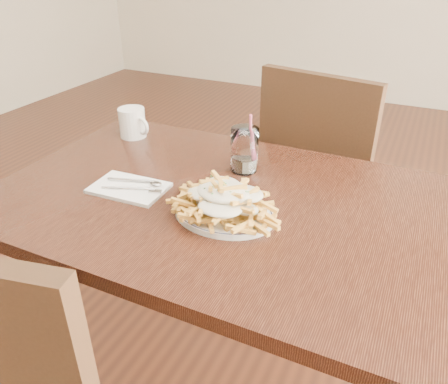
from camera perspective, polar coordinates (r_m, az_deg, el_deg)
The scene contains 9 objects.
floor at distance 1.69m, azimuth -0.87°, elevation -23.07°, with size 7.00×7.00×0.00m, color black.
table at distance 1.22m, azimuth -1.10°, elevation -3.62°, with size 1.20×0.80×0.75m.
chair_far at distance 1.80m, azimuth 12.61°, elevation 2.57°, with size 0.52×0.52×0.96m.
fries_plate at distance 1.09m, azimuth 0.00°, elevation -2.80°, with size 0.30×0.28×0.02m.
loaded_fries at distance 1.06m, azimuth 0.00°, elevation -0.54°, with size 0.30×0.27×0.08m.
napkin at distance 1.24m, azimuth -12.30°, elevation 0.52°, with size 0.20×0.13×0.01m, color white.
cutlery at distance 1.24m, azimuth -12.20°, elevation 0.96°, with size 0.18×0.12×0.01m.
water_glass at distance 1.30m, azimuth 2.68°, elevation 5.21°, with size 0.08×0.08×0.18m.
coffee_mug at distance 1.57m, azimuth -11.83°, elevation 8.84°, with size 0.13×0.09×0.10m.
Camera 1 is at (0.46, -0.92, 1.34)m, focal length 35.00 mm.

